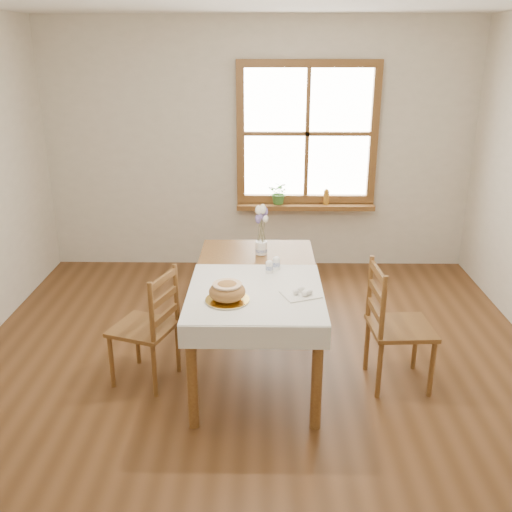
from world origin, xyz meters
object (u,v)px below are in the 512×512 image
at_px(chair_right, 401,326).
at_px(flower_vase, 261,249).
at_px(dining_table, 256,286).
at_px(chair_left, 143,326).
at_px(bread_plate, 227,300).

height_order(chair_right, flower_vase, chair_right).
bearing_deg(dining_table, chair_left, -166.89).
relative_size(chair_right, bread_plate, 3.31).
height_order(chair_left, flower_vase, chair_left).
bearing_deg(flower_vase, bread_plate, -103.43).
bearing_deg(bread_plate, dining_table, 69.02).
distance_m(chair_left, bread_plate, 0.76).
height_order(chair_left, bread_plate, chair_left).
distance_m(dining_table, bread_plate, 0.51).
xyz_separation_m(dining_table, chair_right, (1.03, -0.21, -0.21)).
bearing_deg(chair_left, dining_table, 122.63).
bearing_deg(bread_plate, chair_left, 155.96).
bearing_deg(chair_left, chair_right, 108.87).
distance_m(dining_table, chair_right, 1.07).
bearing_deg(chair_right, dining_table, 75.02).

